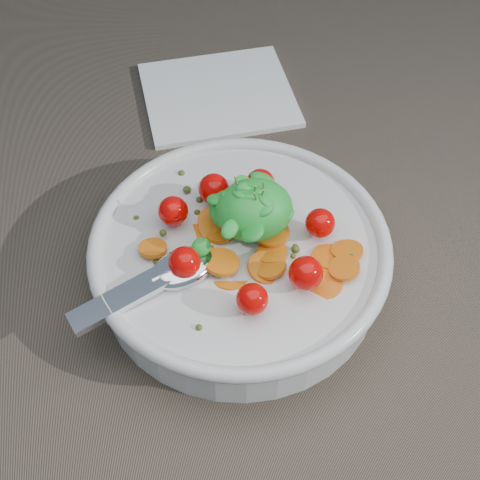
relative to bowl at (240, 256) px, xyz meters
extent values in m
plane|color=brown|center=(0.02, 0.01, -0.03)|extent=(6.00, 6.00, 0.00)
cylinder|color=silver|center=(0.00, 0.00, -0.01)|extent=(0.23, 0.23, 0.04)
torus|color=silver|center=(0.00, 0.00, 0.02)|extent=(0.25, 0.25, 0.01)
cylinder|color=silver|center=(0.00, 0.00, -0.03)|extent=(0.12, 0.12, 0.01)
cylinder|color=brown|center=(0.00, 0.00, -0.01)|extent=(0.21, 0.21, 0.03)
cylinder|color=orange|center=(0.01, -0.03, 0.02)|extent=(0.03, 0.03, 0.01)
cylinder|color=orange|center=(0.02, 0.02, 0.02)|extent=(0.04, 0.04, 0.01)
cylinder|color=orange|center=(0.01, 0.04, 0.01)|extent=(0.02, 0.02, 0.01)
cylinder|color=orange|center=(0.04, -0.05, 0.02)|extent=(0.02, 0.02, 0.01)
cylinder|color=orange|center=(0.06, -0.03, 0.02)|extent=(0.04, 0.04, 0.01)
cylinder|color=orange|center=(0.02, -0.02, 0.02)|extent=(0.03, 0.03, 0.01)
cylinder|color=orange|center=(-0.01, -0.03, 0.01)|extent=(0.04, 0.04, 0.01)
cylinder|color=orange|center=(-0.02, -0.02, 0.02)|extent=(0.03, 0.03, 0.01)
cylinder|color=orange|center=(0.00, 0.02, 0.02)|extent=(0.03, 0.03, 0.01)
cylinder|color=orange|center=(-0.07, 0.01, 0.02)|extent=(0.03, 0.03, 0.01)
cylinder|color=orange|center=(-0.02, 0.03, 0.02)|extent=(0.03, 0.03, 0.01)
cylinder|color=orange|center=(0.03, 0.00, 0.02)|extent=(0.04, 0.04, 0.01)
cylinder|color=orange|center=(0.02, -0.03, 0.02)|extent=(0.03, 0.03, 0.01)
cylinder|color=orange|center=(0.08, -0.03, 0.02)|extent=(0.03, 0.03, 0.01)
cylinder|color=orange|center=(-0.01, -0.07, 0.01)|extent=(0.04, 0.04, 0.01)
cylinder|color=orange|center=(0.05, -0.05, 0.02)|extent=(0.04, 0.04, 0.01)
cylinder|color=orange|center=(-0.03, 0.02, 0.01)|extent=(0.03, 0.03, 0.01)
cylinder|color=orange|center=(-0.01, 0.01, 0.02)|extent=(0.03, 0.03, 0.01)
cylinder|color=orange|center=(-0.02, 0.02, 0.02)|extent=(0.03, 0.03, 0.01)
cylinder|color=orange|center=(-0.03, -0.01, 0.02)|extent=(0.04, 0.04, 0.02)
cylinder|color=orange|center=(0.07, -0.05, 0.02)|extent=(0.03, 0.03, 0.01)
sphere|color=#3E4B19|center=(0.04, -0.02, 0.02)|extent=(0.01, 0.01, 0.01)
sphere|color=#3E4B19|center=(-0.03, 0.07, 0.02)|extent=(0.01, 0.01, 0.01)
sphere|color=#3E4B19|center=(-0.02, 0.05, 0.02)|extent=(0.01, 0.01, 0.01)
sphere|color=#3E4B19|center=(-0.08, 0.05, 0.01)|extent=(0.01, 0.01, 0.01)
sphere|color=#3E4B19|center=(-0.01, -0.07, 0.02)|extent=(0.01, 0.01, 0.01)
sphere|color=#3E4B19|center=(-0.07, -0.01, 0.02)|extent=(0.01, 0.01, 0.01)
sphere|color=#3E4B19|center=(-0.06, 0.02, 0.02)|extent=(0.01, 0.01, 0.01)
sphere|color=#3E4B19|center=(-0.05, -0.07, 0.02)|extent=(0.01, 0.01, 0.01)
sphere|color=#3E4B19|center=(-0.07, 0.00, 0.02)|extent=(0.01, 0.01, 0.01)
sphere|color=#3E4B19|center=(-0.03, 0.09, 0.02)|extent=(0.01, 0.01, 0.01)
sphere|color=#3E4B19|center=(0.00, -0.03, 0.01)|extent=(0.01, 0.01, 0.01)
sphere|color=#3E4B19|center=(-0.02, -0.03, 0.02)|extent=(0.01, 0.01, 0.01)
sphere|color=#3E4B19|center=(0.01, 0.06, 0.02)|extent=(0.01, 0.01, 0.01)
sphere|color=#3E4B19|center=(0.08, -0.04, 0.02)|extent=(0.01, 0.01, 0.01)
sphere|color=#3E4B19|center=(-0.03, 0.04, 0.02)|extent=(0.01, 0.01, 0.01)
sphere|color=#3E4B19|center=(0.04, -0.02, 0.02)|extent=(0.01, 0.01, 0.01)
sphere|color=#3E4B19|center=(-0.01, 0.06, 0.01)|extent=(0.01, 0.01, 0.01)
sphere|color=#3E4B19|center=(0.04, -0.03, 0.02)|extent=(0.00, 0.00, 0.00)
sphere|color=#C80402|center=(0.06, -0.01, 0.03)|extent=(0.02, 0.02, 0.02)
sphere|color=#C80402|center=(0.03, 0.05, 0.03)|extent=(0.02, 0.02, 0.02)
sphere|color=#C80402|center=(-0.01, 0.05, 0.03)|extent=(0.03, 0.03, 0.03)
sphere|color=#C80402|center=(-0.05, 0.03, 0.03)|extent=(0.02, 0.02, 0.02)
sphere|color=#C80402|center=(-0.05, -0.02, 0.03)|extent=(0.02, 0.02, 0.02)
sphere|color=#C80402|center=(-0.01, -0.06, 0.03)|extent=(0.02, 0.02, 0.02)
sphere|color=#C80402|center=(0.04, -0.05, 0.03)|extent=(0.03, 0.03, 0.03)
ellipsoid|color=green|center=(0.01, 0.01, 0.04)|extent=(0.06, 0.05, 0.05)
ellipsoid|color=green|center=(0.00, 0.02, 0.04)|extent=(0.04, 0.04, 0.03)
ellipsoid|color=green|center=(0.01, 0.01, 0.06)|extent=(0.03, 0.03, 0.02)
ellipsoid|color=green|center=(0.00, -0.01, 0.05)|extent=(0.02, 0.02, 0.01)
ellipsoid|color=green|center=(-0.01, -0.01, 0.05)|extent=(0.02, 0.02, 0.01)
ellipsoid|color=green|center=(-0.01, 0.02, 0.05)|extent=(0.02, 0.02, 0.01)
ellipsoid|color=green|center=(0.00, 0.02, 0.05)|extent=(0.02, 0.02, 0.02)
ellipsoid|color=green|center=(0.00, 0.00, 0.05)|extent=(0.03, 0.03, 0.02)
ellipsoid|color=green|center=(0.03, 0.03, 0.05)|extent=(0.03, 0.02, 0.02)
ellipsoid|color=green|center=(0.01, 0.01, 0.06)|extent=(0.02, 0.02, 0.01)
ellipsoid|color=green|center=(0.01, 0.03, 0.05)|extent=(0.02, 0.02, 0.02)
ellipsoid|color=green|center=(0.01, 0.01, 0.06)|extent=(0.02, 0.02, 0.02)
ellipsoid|color=green|center=(0.02, 0.01, 0.06)|extent=(0.02, 0.02, 0.01)
ellipsoid|color=green|center=(0.01, 0.02, 0.05)|extent=(0.02, 0.02, 0.02)
ellipsoid|color=green|center=(0.00, 0.02, 0.05)|extent=(0.03, 0.03, 0.02)
ellipsoid|color=green|center=(0.01, -0.02, 0.05)|extent=(0.02, 0.03, 0.02)
ellipsoid|color=green|center=(0.03, 0.00, 0.04)|extent=(0.02, 0.03, 0.02)
ellipsoid|color=green|center=(0.01, 0.01, 0.06)|extent=(0.02, 0.03, 0.02)
ellipsoid|color=green|center=(0.02, 0.00, 0.06)|extent=(0.03, 0.03, 0.02)
ellipsoid|color=green|center=(0.01, 0.00, 0.06)|extent=(0.02, 0.02, 0.01)
ellipsoid|color=green|center=(0.02, 0.00, 0.06)|extent=(0.02, 0.03, 0.02)
ellipsoid|color=green|center=(0.01, 0.01, 0.06)|extent=(0.02, 0.02, 0.02)
ellipsoid|color=green|center=(0.01, -0.01, 0.04)|extent=(0.02, 0.02, 0.01)
ellipsoid|color=green|center=(-0.03, -0.01, 0.03)|extent=(0.02, 0.02, 0.02)
ellipsoid|color=green|center=(0.01, 0.00, 0.05)|extent=(0.02, 0.03, 0.02)
ellipsoid|color=green|center=(0.02, 0.00, 0.06)|extent=(0.02, 0.02, 0.02)
ellipsoid|color=green|center=(0.01, 0.01, 0.05)|extent=(0.02, 0.02, 0.02)
cylinder|color=#4C8C33|center=(0.01, 0.01, 0.06)|extent=(0.00, 0.01, 0.04)
cylinder|color=#4C8C33|center=(0.02, 0.01, 0.06)|extent=(0.00, 0.01, 0.04)
cylinder|color=#4C8C33|center=(0.02, 0.00, 0.06)|extent=(0.01, 0.01, 0.04)
cylinder|color=#4C8C33|center=(0.01, 0.02, 0.06)|extent=(0.01, 0.01, 0.04)
cylinder|color=#4C8C33|center=(0.02, 0.01, 0.06)|extent=(0.01, 0.00, 0.04)
ellipsoid|color=silver|center=(-0.05, -0.02, 0.02)|extent=(0.06, 0.05, 0.02)
cube|color=silver|center=(-0.09, -0.03, 0.02)|extent=(0.10, 0.05, 0.02)
cylinder|color=silver|center=(-0.07, -0.02, 0.02)|extent=(0.02, 0.01, 0.01)
cube|color=white|center=(0.03, 0.24, -0.03)|extent=(0.16, 0.14, 0.01)
camera|label=1|loc=(-0.08, -0.33, 0.44)|focal=50.00mm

